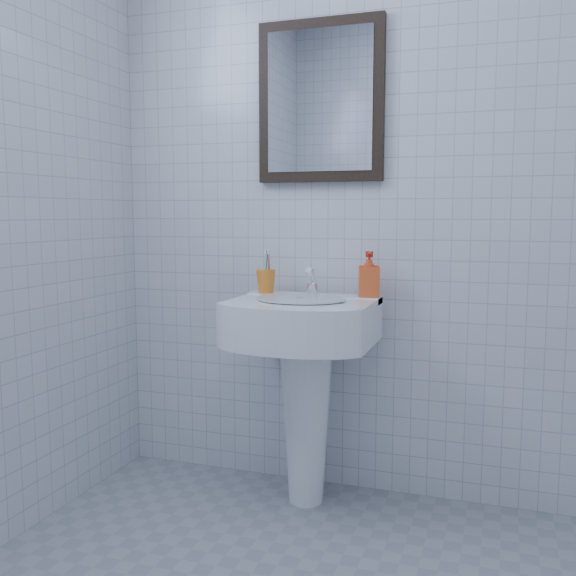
% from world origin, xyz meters
% --- Properties ---
extents(wall_back, '(2.20, 0.02, 2.50)m').
position_xyz_m(wall_back, '(0.00, 1.20, 1.25)').
color(wall_back, silver).
rests_on(wall_back, ground).
extents(washbasin, '(0.53, 0.38, 0.81)m').
position_xyz_m(washbasin, '(-0.24, 0.98, 0.54)').
color(washbasin, white).
rests_on(washbasin, ground).
extents(faucet, '(0.04, 0.10, 0.11)m').
position_xyz_m(faucet, '(-0.24, 1.08, 0.85)').
color(faucet, white).
rests_on(faucet, washbasin).
extents(toothbrush_cup, '(0.08, 0.08, 0.09)m').
position_xyz_m(toothbrush_cup, '(-0.43, 1.08, 0.85)').
color(toothbrush_cup, orange).
rests_on(toothbrush_cup, washbasin).
extents(soap_dispenser, '(0.09, 0.10, 0.17)m').
position_xyz_m(soap_dispenser, '(-0.02, 1.10, 0.89)').
color(soap_dispenser, red).
rests_on(soap_dispenser, washbasin).
extents(wall_mirror, '(0.50, 0.04, 0.62)m').
position_xyz_m(wall_mirror, '(-0.24, 1.18, 1.55)').
color(wall_mirror, black).
rests_on(wall_mirror, wall_back).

